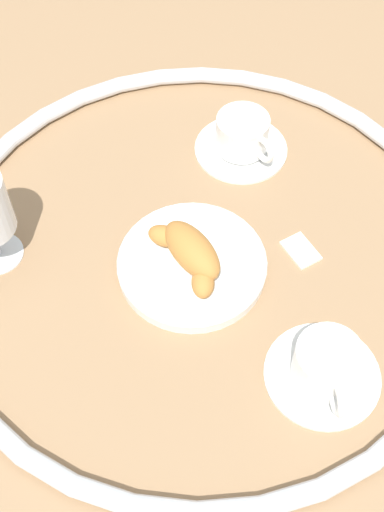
% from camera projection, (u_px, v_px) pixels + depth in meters
% --- Properties ---
extents(ground_plane, '(2.20, 2.20, 0.00)m').
position_uv_depth(ground_plane, '(199.00, 251.00, 0.88)').
color(ground_plane, '#997551').
extents(table_chrome_rim, '(0.69, 0.69, 0.02)m').
position_uv_depth(table_chrome_rim, '(200.00, 246.00, 0.87)').
color(table_chrome_rim, silver).
rests_on(table_chrome_rim, ground_plane).
extents(pastry_plate, '(0.19, 0.19, 0.02)m').
position_uv_depth(pastry_plate, '(192.00, 264.00, 0.86)').
color(pastry_plate, white).
rests_on(pastry_plate, ground_plane).
extents(croissant_large, '(0.14, 0.08, 0.04)m').
position_uv_depth(croissant_large, '(190.00, 252.00, 0.83)').
color(croissant_large, '#BC7A38').
rests_on(croissant_large, pastry_plate).
extents(coffee_cup_near, '(0.14, 0.14, 0.06)m').
position_uv_depth(coffee_cup_near, '(242.00, 138.00, 0.96)').
color(coffee_cup_near, white).
rests_on(coffee_cup_near, ground_plane).
extents(coffee_cup_far, '(0.14, 0.14, 0.06)m').
position_uv_depth(coffee_cup_far, '(326.00, 367.00, 0.76)').
color(coffee_cup_far, white).
rests_on(coffee_cup_far, ground_plane).
extents(sugar_packet, '(0.06, 0.05, 0.01)m').
position_uv_depth(sugar_packet, '(301.00, 250.00, 0.88)').
color(sugar_packet, white).
rests_on(sugar_packet, ground_plane).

